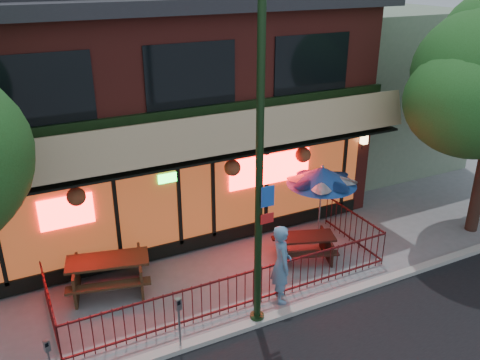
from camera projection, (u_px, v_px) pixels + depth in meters
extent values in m
plane|color=gray|center=(249.00, 312.00, 11.97)|extent=(80.00, 80.00, 0.00)
cube|color=#999993|center=(259.00, 322.00, 11.53)|extent=(80.00, 0.25, 0.12)
cube|color=maroon|center=(148.00, 107.00, 16.61)|extent=(12.00, 8.00, 6.50)
cube|color=#59230F|center=(196.00, 197.00, 13.93)|extent=(11.00, 0.06, 2.60)
cube|color=#FF0C0C|center=(270.00, 169.00, 14.64)|extent=(2.60, 0.04, 0.90)
cube|color=#FF0C0C|center=(67.00, 212.00, 12.33)|extent=(1.30, 0.04, 0.80)
cube|color=tan|center=(200.00, 136.00, 12.79)|extent=(12.20, 1.33, 1.26)
cube|color=black|center=(38.00, 90.00, 11.13)|extent=(2.40, 0.06, 1.60)
cube|color=black|center=(191.00, 75.00, 12.62)|extent=(2.40, 0.06, 1.60)
cube|color=black|center=(312.00, 64.00, 14.10)|extent=(2.40, 0.06, 1.60)
cube|color=black|center=(198.00, 242.00, 14.46)|extent=(11.00, 0.12, 0.40)
cube|color=#FFC672|center=(364.00, 139.00, 15.76)|extent=(0.18, 0.18, 0.32)
cube|color=gray|center=(357.00, 84.00, 20.83)|extent=(6.00, 7.00, 6.00)
cube|color=#450E11|center=(245.00, 273.00, 11.76)|extent=(8.40, 0.04, 0.04)
cube|color=#450E11|center=(245.00, 303.00, 12.08)|extent=(8.40, 0.04, 0.04)
cube|color=#450E11|center=(47.00, 292.00, 11.09)|extent=(0.04, 2.60, 0.04)
cube|color=#450E11|center=(354.00, 214.00, 14.56)|extent=(0.04, 2.60, 0.04)
cylinder|color=#450E11|center=(245.00, 289.00, 11.93)|extent=(0.02, 0.02, 1.00)
cylinder|color=black|center=(259.00, 181.00, 10.26)|extent=(0.16, 0.16, 7.00)
cylinder|color=black|center=(257.00, 318.00, 11.60)|extent=(0.32, 0.32, 0.20)
cube|color=#194CB2|center=(268.00, 197.00, 10.31)|extent=(0.30, 0.02, 0.45)
cube|color=red|center=(267.00, 218.00, 10.50)|extent=(0.30, 0.02, 0.22)
cube|color=#402A17|center=(77.00, 278.00, 12.51)|extent=(0.41, 1.42, 0.82)
cube|color=#402A17|center=(141.00, 271.00, 12.83)|extent=(0.41, 1.42, 0.82)
cube|color=#402A17|center=(107.00, 260.00, 12.51)|extent=(2.14, 1.28, 0.07)
cube|color=#402A17|center=(109.00, 286.00, 12.09)|extent=(2.01, 0.77, 0.06)
cube|color=#402A17|center=(109.00, 259.00, 13.18)|extent=(2.01, 0.77, 0.06)
cube|color=black|center=(282.00, 249.00, 13.94)|extent=(0.44, 1.13, 0.67)
cube|color=black|center=(326.00, 246.00, 14.09)|extent=(0.44, 1.13, 0.67)
cube|color=black|center=(305.00, 237.00, 13.89)|extent=(1.76, 1.17, 0.05)
cube|color=black|center=(309.00, 255.00, 13.54)|extent=(1.62, 0.77, 0.05)
cube|color=black|center=(300.00, 237.00, 14.45)|extent=(1.62, 0.77, 0.05)
cylinder|color=gray|center=(320.00, 205.00, 14.87)|extent=(0.05, 0.05, 2.11)
cone|color=#1A4391|center=(322.00, 176.00, 14.51)|extent=(2.01, 2.01, 0.53)
sphere|color=gray|center=(323.00, 167.00, 14.40)|extent=(0.10, 0.10, 0.10)
imported|color=#537FA6|center=(281.00, 264.00, 12.03)|extent=(0.68, 0.84, 2.01)
cylinder|color=gray|center=(180.00, 329.00, 10.59)|extent=(0.05, 0.05, 1.06)
cube|color=gray|center=(178.00, 304.00, 10.33)|extent=(0.13, 0.12, 0.27)
cube|color=black|center=(179.00, 303.00, 10.27)|extent=(0.08, 0.02, 0.10)
cube|color=gray|center=(47.00, 346.00, 9.40)|extent=(0.12, 0.11, 0.24)
cube|color=black|center=(47.00, 345.00, 9.34)|extent=(0.07, 0.03, 0.09)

